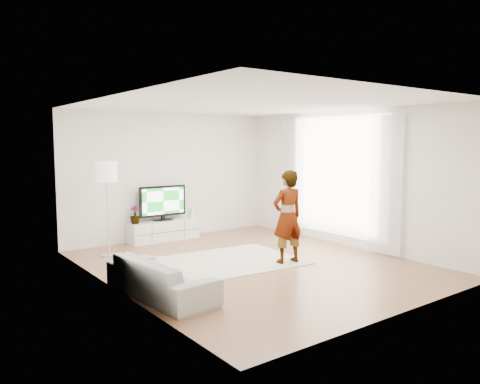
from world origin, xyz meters
TOP-DOWN VIEW (x-y plane):
  - floor at (0.00, 0.00)m, footprint 6.00×6.00m
  - ceiling at (0.00, 0.00)m, footprint 6.00×6.00m
  - wall_left at (-2.50, 0.00)m, footprint 0.02×6.00m
  - wall_right at (2.50, 0.00)m, footprint 0.02×6.00m
  - wall_back at (0.00, 3.00)m, footprint 5.00×0.02m
  - wall_front at (0.00, -3.00)m, footprint 5.00×0.02m
  - window at (2.48, 0.30)m, footprint 0.01×2.60m
  - curtain_near at (2.40, -1.00)m, footprint 0.04×0.70m
  - curtain_far at (2.40, 1.60)m, footprint 0.04×0.70m
  - media_console at (-0.31, 2.76)m, footprint 1.57×0.45m
  - television at (-0.31, 2.79)m, footprint 1.10×0.22m
  - game_console at (0.37, 2.76)m, footprint 0.08×0.16m
  - potted_plant at (-0.98, 2.77)m, footprint 0.27×0.27m
  - rug at (-0.34, 0.42)m, footprint 2.80×2.13m
  - player at (0.55, -0.30)m, footprint 0.64×0.46m
  - sofa at (-2.10, -0.60)m, footprint 0.90×1.92m
  - floor_lamp at (-1.81, 2.13)m, footprint 0.40×0.40m

SIDE VIEW (x-z plane):
  - floor at x=0.00m, z-range 0.00..0.00m
  - rug at x=-0.34m, z-range 0.00..0.01m
  - media_console at x=-0.31m, z-range 0.00..0.44m
  - sofa at x=-2.10m, z-range 0.00..0.54m
  - game_console at x=0.37m, z-range 0.44..0.65m
  - potted_plant at x=-0.98m, z-range 0.44..0.82m
  - player at x=0.55m, z-range 0.01..1.66m
  - television at x=-0.31m, z-range 0.47..1.24m
  - curtain_near at x=2.40m, z-range 0.05..2.65m
  - curtain_far at x=2.40m, z-range 0.05..2.65m
  - wall_left at x=-2.50m, z-range 0.00..2.80m
  - wall_right at x=2.50m, z-range 0.00..2.80m
  - wall_back at x=0.00m, z-range 0.00..2.80m
  - wall_front at x=0.00m, z-range 0.00..2.80m
  - window at x=2.48m, z-range 0.20..2.70m
  - floor_lamp at x=-1.81m, z-range 0.62..2.42m
  - ceiling at x=0.00m, z-range 2.80..2.80m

